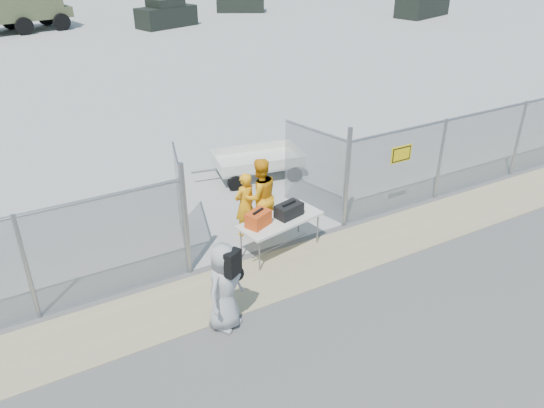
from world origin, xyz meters
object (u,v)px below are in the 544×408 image
security_worker_left (245,205)px  utility_trailer (258,164)px  folding_table (280,235)px  security_worker_right (260,196)px  visitor (224,287)px

security_worker_left → utility_trailer: bearing=-135.7°
folding_table → security_worker_right: size_ratio=1.02×
visitor → security_worker_left: bearing=27.0°
security_worker_left → utility_trailer: size_ratio=0.49×
security_worker_right → utility_trailer: 3.16m
security_worker_left → visitor: size_ratio=0.92×
security_worker_left → visitor: bearing=44.2°
utility_trailer → security_worker_right: bearing=-106.7°
security_worker_right → visitor: 3.39m
security_worker_left → security_worker_right: bearing=160.2°
security_worker_left → utility_trailer: (1.78, 2.73, -0.40)m
folding_table → security_worker_right: bearing=79.0°
security_worker_right → visitor: bearing=52.5°
folding_table → security_worker_left: size_ratio=1.21×
folding_table → utility_trailer: bearing=58.5°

